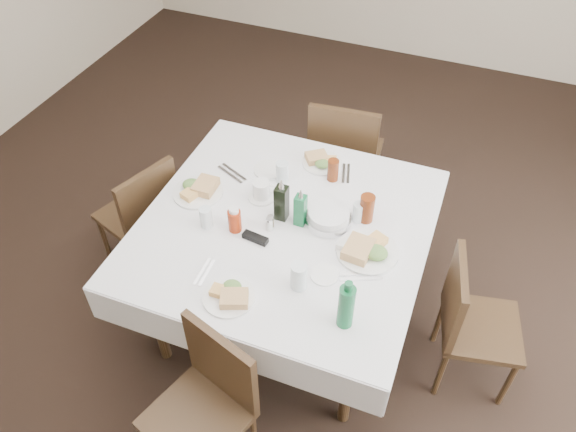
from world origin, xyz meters
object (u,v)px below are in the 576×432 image
object	(u,v)px
chair_south	(208,397)
green_bottle	(346,306)
dining_table	(285,233)
water_n	(282,172)
chair_north	(344,152)
bread_basket	(329,217)
oil_cruet_dark	(282,201)
oil_cruet_green	(300,209)
ketchup_bottle	(235,220)
chair_east	(468,318)
water_e	(358,212)
coffee_mug	(262,191)
water_s	(299,276)
chair_west	(143,212)
water_w	(206,217)

from	to	relation	value
chair_south	green_bottle	distance (m)	0.75
dining_table	water_n	size ratio (longest dim) A/B	11.57
chair_north	bread_basket	xyz separation A→B (m)	(0.18, -0.88, 0.26)
dining_table	oil_cruet_dark	distance (m)	0.19
oil_cruet_green	ketchup_bottle	distance (m)	0.34
chair_east	ketchup_bottle	distance (m)	1.28
chair_east	bread_basket	world-z (taller)	bread_basket
water_e	dining_table	bearing A→B (deg)	-153.87
water_e	coffee_mug	size ratio (longest dim) A/B	0.70
water_s	oil_cruet_dark	distance (m)	0.47
water_n	coffee_mug	world-z (taller)	water_n
oil_cruet_dark	ketchup_bottle	distance (m)	0.26
bread_basket	chair_west	bearing A→B (deg)	-176.85
dining_table	water_s	xyz separation A→B (m)	(0.21, -0.36, 0.14)
chair_north	bread_basket	bearing A→B (deg)	-78.67
chair_east	water_w	xyz separation A→B (m)	(-1.38, -0.15, 0.34)
dining_table	oil_cruet_green	bearing A→B (deg)	25.94
green_bottle	water_s	bearing A→B (deg)	155.81
water_n	ketchup_bottle	size ratio (longest dim) A/B	0.87
chair_south	green_bottle	size ratio (longest dim) A/B	3.08
bread_basket	oil_cruet_green	distance (m)	0.16
chair_north	coffee_mug	world-z (taller)	chair_north
chair_west	oil_cruet_green	size ratio (longest dim) A/B	3.60
chair_west	oil_cruet_dark	size ratio (longest dim) A/B	3.22
chair_north	dining_table	bearing A→B (deg)	-91.80
water_w	oil_cruet_dark	distance (m)	0.39
chair_north	ketchup_bottle	world-z (taller)	chair_north
dining_table	water_s	bearing A→B (deg)	-59.14
ketchup_bottle	green_bottle	xyz separation A→B (m)	(0.70, -0.34, 0.05)
water_w	water_e	bearing A→B (deg)	24.89
coffee_mug	chair_south	bearing A→B (deg)	-80.10
chair_east	water_n	xyz separation A→B (m)	(-1.15, 0.32, 0.35)
water_w	green_bottle	world-z (taller)	green_bottle
oil_cruet_green	water_n	bearing A→B (deg)	127.83
coffee_mug	green_bottle	bearing A→B (deg)	-42.75
water_s	water_w	bearing A→B (deg)	161.50
oil_cruet_green	coffee_mug	distance (m)	0.29
bread_basket	oil_cruet_dark	bearing A→B (deg)	-167.61
bread_basket	water_s	bearing A→B (deg)	-89.03
chair_west	green_bottle	size ratio (longest dim) A/B	3.03
water_s	coffee_mug	world-z (taller)	water_s
ketchup_bottle	chair_north	bearing A→B (deg)	77.09
dining_table	green_bottle	distance (m)	0.70
bread_basket	coffee_mug	distance (m)	0.40
water_s	oil_cruet_green	xyz separation A→B (m)	(-0.14, 0.39, 0.03)
water_n	water_w	size ratio (longest dim) A/B	1.08
chair_north	oil_cruet_green	size ratio (longest dim) A/B	4.00
coffee_mug	dining_table	bearing A→B (deg)	-36.27
chair_west	bread_basket	world-z (taller)	chair_west
water_s	oil_cruet_dark	size ratio (longest dim) A/B	0.55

